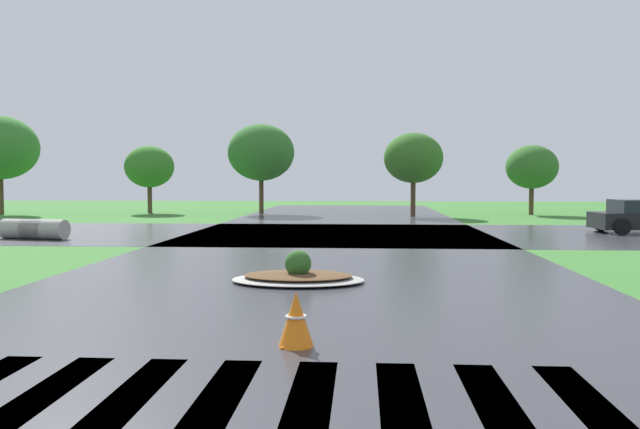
% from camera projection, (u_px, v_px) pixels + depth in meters
% --- Properties ---
extents(asphalt_roadway, '(11.85, 80.00, 0.01)m').
position_uv_depth(asphalt_roadway, '(312.00, 292.00, 12.29)').
color(asphalt_roadway, '#35353A').
rests_on(asphalt_roadway, ground).
extents(asphalt_cross_road, '(90.00, 10.67, 0.01)m').
position_uv_depth(asphalt_cross_road, '(338.00, 234.00, 25.32)').
color(asphalt_cross_road, '#35353A').
rests_on(asphalt_cross_road, ground).
extents(crosswalk_stripes, '(6.75, 3.21, 0.01)m').
position_uv_depth(crosswalk_stripes, '(260.00, 410.00, 6.02)').
color(crosswalk_stripes, white).
rests_on(crosswalk_stripes, ground).
extents(median_island, '(2.80, 1.90, 0.68)m').
position_uv_depth(median_island, '(298.00, 276.00, 13.44)').
color(median_island, '#9E9B93').
rests_on(median_island, ground).
extents(drainage_pipe_stack, '(2.62, 1.16, 0.72)m').
position_uv_depth(drainage_pipe_stack, '(34.00, 229.00, 23.10)').
color(drainage_pipe_stack, '#9E9B93').
rests_on(drainage_pipe_stack, ground).
extents(traffic_cone, '(0.46, 0.46, 0.72)m').
position_uv_depth(traffic_cone, '(296.00, 320.00, 8.29)').
color(traffic_cone, orange).
rests_on(traffic_cone, ground).
extents(background_treeline, '(36.03, 5.99, 6.00)m').
position_uv_depth(background_treeline, '(206.00, 155.00, 38.86)').
color(background_treeline, '#4C3823').
rests_on(background_treeline, ground).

